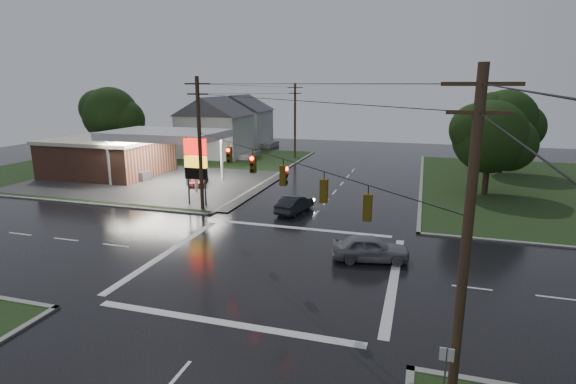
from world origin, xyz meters
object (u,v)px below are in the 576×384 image
(utility_pole_n, at_px, (295,120))
(car_pump, at_px, (199,180))
(tree_nw_behind, at_px, (112,115))
(tree_ne_near, at_px, (492,137))
(house_near, at_px, (215,126))
(car_north, at_px, (295,204))
(car_crossing, at_px, (371,248))
(tree_ne_far, at_px, (507,121))
(gas_station, at_px, (116,154))
(pylon_sign, at_px, (196,161))
(utility_pole_nw, at_px, (200,142))
(utility_pole_se, at_px, (466,241))
(house_far, at_px, (241,120))

(utility_pole_n, distance_m, car_pump, 21.30)
(tree_nw_behind, bearing_deg, tree_ne_near, -9.47)
(house_near, height_order, tree_ne_near, tree_ne_near)
(tree_nw_behind, xyz_separation_m, car_north, (32.03, -19.00, -5.46))
(car_crossing, height_order, car_pump, car_crossing)
(tree_nw_behind, bearing_deg, car_crossing, -35.25)
(utility_pole_n, height_order, tree_ne_far, utility_pole_n)
(utility_pole_n, bearing_deg, tree_ne_near, -34.10)
(car_north, bearing_deg, gas_station, -8.25)
(pylon_sign, bearing_deg, utility_pole_nw, -45.00)
(car_crossing, relative_size, car_pump, 1.08)
(car_north, bearing_deg, utility_pole_nw, 22.76)
(car_north, bearing_deg, tree_ne_far, -117.70)
(tree_ne_far, distance_m, car_pump, 35.75)
(tree_ne_near, bearing_deg, utility_pole_n, 145.90)
(pylon_sign, height_order, tree_nw_behind, tree_nw_behind)
(utility_pole_n, height_order, car_crossing, utility_pole_n)
(utility_pole_se, xyz_separation_m, house_near, (-30.45, 45.50, -1.32))
(tree_nw_behind, distance_m, car_pump, 23.74)
(tree_ne_far, xyz_separation_m, car_north, (-18.96, -23.00, -5.46))
(utility_pole_se, relative_size, house_near, 1.00)
(utility_pole_n, bearing_deg, car_crossing, -67.33)
(tree_ne_far, bearing_deg, tree_ne_near, -104.07)
(tree_ne_far, height_order, car_crossing, tree_ne_far)
(gas_station, distance_m, house_far, 28.61)
(house_near, bearing_deg, utility_pole_n, 9.91)
(pylon_sign, relative_size, tree_ne_far, 0.61)
(tree_nw_behind, distance_m, car_crossing, 48.40)
(utility_pole_nw, height_order, car_crossing, utility_pole_nw)
(pylon_sign, relative_size, tree_nw_behind, 0.60)
(gas_station, height_order, car_pump, gas_station)
(utility_pole_se, distance_m, tree_ne_far, 44.16)
(tree_nw_behind, bearing_deg, house_far, 56.56)
(utility_pole_se, bearing_deg, house_near, 123.79)
(house_far, distance_m, tree_nw_behind, 21.65)
(utility_pole_nw, bearing_deg, tree_ne_near, 27.86)
(utility_pole_n, xyz_separation_m, house_near, (-11.45, -2.00, -1.06))
(car_crossing, bearing_deg, utility_pole_nw, 52.26)
(utility_pole_nw, bearing_deg, house_near, 113.37)
(utility_pole_nw, height_order, car_pump, utility_pole_nw)
(house_far, bearing_deg, tree_ne_near, -35.77)
(tree_ne_near, height_order, car_crossing, tree_ne_near)
(utility_pole_nw, bearing_deg, utility_pole_n, 90.00)
(tree_nw_behind, relative_size, car_pump, 2.34)
(utility_pole_se, xyz_separation_m, tree_ne_near, (4.64, 31.49, -0.16))
(utility_pole_se, height_order, car_north, utility_pole_se)
(pylon_sign, relative_size, car_north, 1.37)
(utility_pole_n, xyz_separation_m, tree_ne_near, (23.64, -16.01, 0.09))
(house_near, xyz_separation_m, tree_ne_far, (38.10, -2.01, 1.77))
(pylon_sign, height_order, house_far, house_far)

